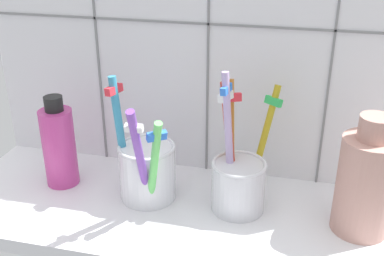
# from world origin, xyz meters

# --- Properties ---
(counter_slab) EXTENTS (0.64, 0.22, 0.02)m
(counter_slab) POSITION_xyz_m (0.00, 0.00, 0.01)
(counter_slab) COLOR silver
(counter_slab) RESTS_ON ground
(tile_wall_back) EXTENTS (0.64, 0.02, 0.45)m
(tile_wall_back) POSITION_xyz_m (-0.00, 0.12, 0.23)
(tile_wall_back) COLOR white
(tile_wall_back) RESTS_ON ground
(toothbrush_cup_left) EXTENTS (0.09, 0.12, 0.17)m
(toothbrush_cup_left) POSITION_xyz_m (-0.06, 0.02, 0.06)
(toothbrush_cup_left) COLOR white
(toothbrush_cup_left) RESTS_ON counter_slab
(toothbrush_cup_right) EXTENTS (0.08, 0.10, 0.18)m
(toothbrush_cup_right) POSITION_xyz_m (0.06, 0.02, 0.06)
(toothbrush_cup_right) COLOR silver
(toothbrush_cup_right) RESTS_ON counter_slab
(ceramic_vase) EXTENTS (0.07, 0.07, 0.15)m
(ceramic_vase) POSITION_xyz_m (0.21, 0.01, 0.09)
(ceramic_vase) COLOR tan
(ceramic_vase) RESTS_ON counter_slab
(soap_bottle) EXTENTS (0.05, 0.05, 0.13)m
(soap_bottle) POSITION_xyz_m (-0.19, 0.02, 0.08)
(soap_bottle) COLOR #C43E8C
(soap_bottle) RESTS_ON counter_slab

